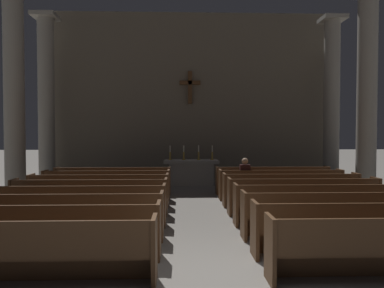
% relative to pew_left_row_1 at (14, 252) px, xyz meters
% --- Properties ---
extents(ground_plane, '(80.00, 80.00, 0.00)m').
position_rel_pew_left_row_1_xyz_m(ground_plane, '(2.72, 0.04, -0.48)').
color(ground_plane, gray).
extents(pew_left_row_1, '(3.88, 0.50, 0.95)m').
position_rel_pew_left_row_1_xyz_m(pew_left_row_1, '(0.00, 0.00, 0.00)').
color(pew_left_row_1, brown).
rests_on(pew_left_row_1, ground).
extents(pew_left_row_2, '(3.88, 0.50, 0.95)m').
position_rel_pew_left_row_1_xyz_m(pew_left_row_2, '(0.00, 1.06, 0.00)').
color(pew_left_row_2, brown).
rests_on(pew_left_row_2, ground).
extents(pew_left_row_3, '(3.88, 0.50, 0.95)m').
position_rel_pew_left_row_1_xyz_m(pew_left_row_3, '(0.00, 2.12, 0.00)').
color(pew_left_row_3, brown).
rests_on(pew_left_row_3, ground).
extents(pew_left_row_4, '(3.88, 0.50, 0.95)m').
position_rel_pew_left_row_1_xyz_m(pew_left_row_4, '(0.00, 3.17, 0.00)').
color(pew_left_row_4, brown).
rests_on(pew_left_row_4, ground).
extents(pew_left_row_5, '(3.88, 0.50, 0.95)m').
position_rel_pew_left_row_1_xyz_m(pew_left_row_5, '(0.00, 4.23, 0.00)').
color(pew_left_row_5, brown).
rests_on(pew_left_row_5, ground).
extents(pew_left_row_6, '(3.88, 0.50, 0.95)m').
position_rel_pew_left_row_1_xyz_m(pew_left_row_6, '(0.00, 5.29, 0.00)').
color(pew_left_row_6, brown).
rests_on(pew_left_row_6, ground).
extents(pew_left_row_7, '(3.88, 0.50, 0.95)m').
position_rel_pew_left_row_1_xyz_m(pew_left_row_7, '(0.00, 6.35, 0.00)').
color(pew_left_row_7, brown).
rests_on(pew_left_row_7, ground).
extents(pew_left_row_8, '(3.88, 0.50, 0.95)m').
position_rel_pew_left_row_1_xyz_m(pew_left_row_8, '(0.00, 7.40, 0.00)').
color(pew_left_row_8, brown).
rests_on(pew_left_row_8, ground).
extents(pew_right_row_2, '(3.88, 0.50, 0.95)m').
position_rel_pew_left_row_1_xyz_m(pew_right_row_2, '(5.44, 1.06, 0.00)').
color(pew_right_row_2, brown).
rests_on(pew_right_row_2, ground).
extents(pew_right_row_3, '(3.88, 0.50, 0.95)m').
position_rel_pew_left_row_1_xyz_m(pew_right_row_3, '(5.44, 2.12, 0.00)').
color(pew_right_row_3, brown).
rests_on(pew_right_row_3, ground).
extents(pew_right_row_4, '(3.88, 0.50, 0.95)m').
position_rel_pew_left_row_1_xyz_m(pew_right_row_4, '(5.44, 3.17, 0.00)').
color(pew_right_row_4, brown).
rests_on(pew_right_row_4, ground).
extents(pew_right_row_5, '(3.88, 0.50, 0.95)m').
position_rel_pew_left_row_1_xyz_m(pew_right_row_5, '(5.44, 4.23, 0.00)').
color(pew_right_row_5, brown).
rests_on(pew_right_row_5, ground).
extents(pew_right_row_6, '(3.88, 0.50, 0.95)m').
position_rel_pew_left_row_1_xyz_m(pew_right_row_6, '(5.44, 5.29, 0.00)').
color(pew_right_row_6, brown).
rests_on(pew_right_row_6, ground).
extents(pew_right_row_7, '(3.88, 0.50, 0.95)m').
position_rel_pew_left_row_1_xyz_m(pew_right_row_7, '(5.44, 6.35, 0.00)').
color(pew_right_row_7, brown).
rests_on(pew_right_row_7, ground).
extents(pew_right_row_8, '(3.88, 0.50, 0.95)m').
position_rel_pew_left_row_1_xyz_m(pew_right_row_8, '(5.44, 7.40, 0.00)').
color(pew_right_row_8, brown).
rests_on(pew_right_row_8, ground).
extents(column_left_third, '(0.98, 0.98, 6.96)m').
position_rel_pew_left_row_1_xyz_m(column_left_third, '(-3.23, 7.32, 2.92)').
color(column_left_third, '#9E998E').
rests_on(column_left_third, ground).
extents(column_right_third, '(0.98, 0.98, 6.96)m').
position_rel_pew_left_row_1_xyz_m(column_right_third, '(8.68, 7.32, 2.92)').
color(column_right_third, '#9E998E').
rests_on(column_right_third, ground).
extents(column_left_fourth, '(0.98, 0.98, 6.96)m').
position_rel_pew_left_row_1_xyz_m(column_left_fourth, '(-3.23, 10.23, 2.92)').
color(column_left_fourth, '#9E998E').
rests_on(column_left_fourth, ground).
extents(column_right_fourth, '(0.98, 0.98, 6.96)m').
position_rel_pew_left_row_1_xyz_m(column_right_fourth, '(8.68, 10.23, 2.92)').
color(column_right_fourth, '#9E998E').
rests_on(column_right_fourth, ground).
extents(altar, '(2.20, 0.90, 1.01)m').
position_rel_pew_left_row_1_xyz_m(altar, '(2.72, 9.68, 0.06)').
color(altar, '#A8A399').
rests_on(altar, ground).
extents(candlestick_outer_left, '(0.16, 0.16, 0.59)m').
position_rel_pew_left_row_1_xyz_m(candlestick_outer_left, '(1.87, 9.68, 0.71)').
color(candlestick_outer_left, '#B79338').
rests_on(candlestick_outer_left, altar).
extents(candlestick_inner_left, '(0.16, 0.16, 0.59)m').
position_rel_pew_left_row_1_xyz_m(candlestick_inner_left, '(2.42, 9.68, 0.71)').
color(candlestick_inner_left, '#B79338').
rests_on(candlestick_inner_left, altar).
extents(candlestick_inner_right, '(0.16, 0.16, 0.59)m').
position_rel_pew_left_row_1_xyz_m(candlestick_inner_right, '(3.02, 9.68, 0.71)').
color(candlestick_inner_right, '#B79338').
rests_on(candlestick_inner_right, altar).
extents(candlestick_outer_right, '(0.16, 0.16, 0.59)m').
position_rel_pew_left_row_1_xyz_m(candlestick_outer_right, '(3.57, 9.68, 0.71)').
color(candlestick_outer_right, '#B79338').
rests_on(candlestick_outer_right, altar).
extents(apse_with_cross, '(12.95, 0.42, 7.53)m').
position_rel_pew_left_row_1_xyz_m(apse_with_cross, '(2.72, 11.68, 3.29)').
color(apse_with_cross, '#706656').
rests_on(apse_with_cross, ground).
extents(lone_worshipper, '(0.32, 0.43, 1.32)m').
position_rel_pew_left_row_1_xyz_m(lone_worshipper, '(4.30, 6.38, 0.22)').
color(lone_worshipper, '#26262B').
rests_on(lone_worshipper, ground).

